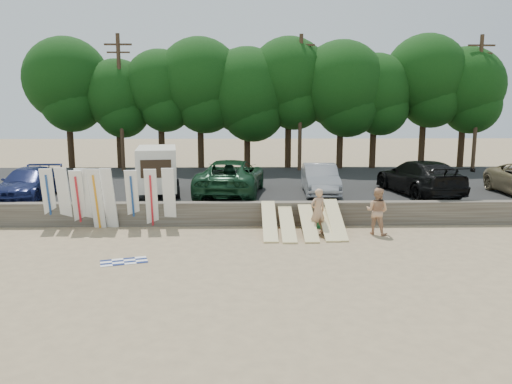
% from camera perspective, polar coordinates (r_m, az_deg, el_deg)
% --- Properties ---
extents(ground, '(120.00, 120.00, 0.00)m').
position_cam_1_polar(ground, '(18.65, 4.11, -5.91)').
color(ground, tan).
rests_on(ground, ground).
extents(seawall, '(44.00, 0.50, 1.00)m').
position_cam_1_polar(seawall, '(21.43, 3.39, -2.45)').
color(seawall, '#6B6356').
rests_on(seawall, ground).
extents(parking_lot, '(44.00, 14.50, 0.70)m').
position_cam_1_polar(parking_lot, '(28.81, 2.19, 0.43)').
color(parking_lot, '#282828').
rests_on(parking_lot, ground).
extents(treeline, '(33.36, 6.58, 9.31)m').
position_cam_1_polar(treeline, '(35.45, 1.77, 12.22)').
color(treeline, '#382616').
rests_on(treeline, parking_lot).
extents(utility_poles, '(25.80, 0.26, 9.00)m').
position_cam_1_polar(utility_poles, '(34.08, 5.10, 10.43)').
color(utility_poles, '#473321').
rests_on(utility_poles, parking_lot).
extents(box_trailer, '(2.53, 3.91, 2.35)m').
position_cam_1_polar(box_trailer, '(25.03, -11.23, 2.67)').
color(box_trailer, silver).
rests_on(box_trailer, parking_lot).
extents(car_0, '(2.21, 5.03, 1.44)m').
position_cam_1_polar(car_0, '(25.97, -24.59, 0.89)').
color(car_0, '#171F51').
rests_on(car_0, parking_lot).
extents(car_1, '(3.58, 6.56, 1.74)m').
position_cam_1_polar(car_1, '(24.69, -2.89, 1.72)').
color(car_1, '#143720').
rests_on(car_1, parking_lot).
extents(car_2, '(1.75, 4.60, 1.50)m').
position_cam_1_polar(car_2, '(24.99, 7.33, 1.46)').
color(car_2, gray).
rests_on(car_2, parking_lot).
extents(car_3, '(3.39, 6.22, 1.71)m').
position_cam_1_polar(car_3, '(26.03, 18.18, 1.62)').
color(car_3, black).
rests_on(car_3, parking_lot).
extents(surfboard_upright_0, '(0.59, 0.72, 2.54)m').
position_cam_1_polar(surfboard_upright_0, '(22.40, -22.58, -0.64)').
color(surfboard_upright_0, white).
rests_on(surfboard_upright_0, ground).
extents(surfboard_upright_1, '(0.53, 0.55, 2.57)m').
position_cam_1_polar(surfboard_upright_1, '(22.17, -21.08, -0.62)').
color(surfboard_upright_1, white).
rests_on(surfboard_upright_1, ground).
extents(surfboard_upright_2, '(0.62, 0.91, 2.50)m').
position_cam_1_polar(surfboard_upright_2, '(21.85, -19.65, -0.78)').
color(surfboard_upright_2, white).
rests_on(surfboard_upright_2, ground).
extents(surfboard_upright_3, '(0.53, 0.65, 2.55)m').
position_cam_1_polar(surfboard_upright_3, '(21.86, -19.04, -0.66)').
color(surfboard_upright_3, white).
rests_on(surfboard_upright_3, ground).
extents(surfboard_upright_4, '(0.55, 0.63, 2.56)m').
position_cam_1_polar(surfboard_upright_4, '(21.52, -17.77, -0.74)').
color(surfboard_upright_4, white).
rests_on(surfboard_upright_4, ground).
extents(surfboard_upright_5, '(0.58, 0.65, 2.56)m').
position_cam_1_polar(surfboard_upright_5, '(21.45, -16.45, -0.70)').
color(surfboard_upright_5, white).
rests_on(surfboard_upright_5, ground).
extents(surfboard_upright_6, '(0.59, 0.90, 2.49)m').
position_cam_1_polar(surfboard_upright_6, '(21.32, -13.93, -0.74)').
color(surfboard_upright_6, white).
rests_on(surfboard_upright_6, ground).
extents(surfboard_upright_7, '(0.57, 0.76, 2.53)m').
position_cam_1_polar(surfboard_upright_7, '(21.09, -11.85, -0.72)').
color(surfboard_upright_7, white).
rests_on(surfboard_upright_7, ground).
extents(surfboard_upright_8, '(0.51, 0.62, 2.55)m').
position_cam_1_polar(surfboard_upright_8, '(21.05, -9.88, -0.65)').
color(surfboard_upright_8, white).
rests_on(surfboard_upright_8, ground).
extents(surfboard_low_0, '(0.56, 2.85, 1.07)m').
position_cam_1_polar(surfboard_low_0, '(19.90, 1.53, -3.30)').
color(surfboard_low_0, beige).
rests_on(surfboard_low_0, ground).
extents(surfboard_low_1, '(0.56, 2.90, 0.90)m').
position_cam_1_polar(surfboard_low_1, '(19.88, 3.57, -3.58)').
color(surfboard_low_1, beige).
rests_on(surfboard_low_1, ground).
extents(surfboard_low_2, '(0.56, 2.88, 0.98)m').
position_cam_1_polar(surfboard_low_2, '(19.98, 5.96, -3.43)').
color(surfboard_low_2, beige).
rests_on(surfboard_low_2, ground).
extents(surfboard_low_3, '(0.56, 2.90, 0.92)m').
position_cam_1_polar(surfboard_low_3, '(20.24, 8.17, -3.39)').
color(surfboard_low_3, beige).
rests_on(surfboard_low_3, ground).
extents(surfboard_low_4, '(0.56, 2.83, 1.13)m').
position_cam_1_polar(surfboard_low_4, '(20.28, 9.05, -3.08)').
color(surfboard_low_4, beige).
rests_on(surfboard_low_4, ground).
extents(beachgoer_a, '(0.78, 0.66, 1.82)m').
position_cam_1_polar(beachgoer_a, '(20.04, 7.07, -2.17)').
color(beachgoer_a, tan).
rests_on(beachgoer_a, ground).
extents(beachgoer_b, '(1.15, 1.09, 1.87)m').
position_cam_1_polar(beachgoer_b, '(20.33, 13.67, -2.14)').
color(beachgoer_b, tan).
rests_on(beachgoer_b, ground).
extents(cooler, '(0.40, 0.33, 0.32)m').
position_cam_1_polar(cooler, '(21.09, 7.27, -3.66)').
color(cooler, '#299955').
rests_on(cooler, ground).
extents(gear_bag, '(0.31, 0.26, 0.22)m').
position_cam_1_polar(gear_bag, '(20.94, 3.41, -3.84)').
color(gear_bag, orange).
rests_on(gear_bag, ground).
extents(beach_towel, '(1.88, 1.88, 0.00)m').
position_cam_1_polar(beach_towel, '(17.09, -14.86, -7.68)').
color(beach_towel, white).
rests_on(beach_towel, ground).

